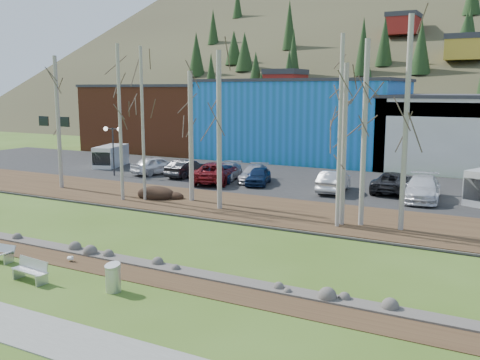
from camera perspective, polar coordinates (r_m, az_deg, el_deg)
The scene contains 35 objects.
ground at distance 21.61m, azimuth -17.54°, elevation -10.52°, with size 200.00×200.00×0.00m, color #3A5817.
dirt_strip at distance 23.03m, azimuth -13.78°, elevation -9.05°, with size 80.00×1.80×0.03m, color #382616.
near_bank_rocks at distance 23.74m, azimuth -12.15°, elevation -8.45°, with size 80.00×0.80×0.50m, color #47423D, non-canonical shape.
river at distance 26.85m, azimuth -6.48°, elevation -6.15°, with size 80.00×8.00×0.90m, color black, non-canonical shape.
far_bank_rocks at distance 30.19m, azimuth -2.05°, elevation -4.31°, with size 80.00×0.80×0.46m, color #47423D, non-canonical shape.
far_bank at distance 32.90m, azimuth 0.75°, elevation -2.99°, with size 80.00×7.00×0.15m, color #382616.
parking_lot at distance 42.33m, azimuth 7.30°, elevation -0.22°, with size 80.00×14.00×0.14m, color black.
building_brick at distance 65.75m, azimuth -8.09°, elevation 6.64°, with size 16.32×12.24×7.80m.
building_blue at distance 57.01m, azimuth 6.78°, elevation 6.47°, with size 20.40×12.24×8.30m.
hillside at distance 99.64m, azimuth 20.17°, elevation 15.00°, with size 160.00×72.00×35.00m, color #322E1E, non-canonical shape.
bench_intact at distance 22.29m, azimuth -21.40°, elevation -8.97°, with size 1.74×0.68×0.85m.
litter_bin at distance 20.30m, azimuth -13.37°, elevation -10.22°, with size 0.56×0.56×0.96m, color #B5B8BA.
seagull at distance 24.17m, azimuth -17.64°, elevation -7.96°, with size 0.41×0.19×0.29m.
dirt_mound at distance 36.13m, azimuth -8.94°, elevation -1.40°, with size 2.74×1.94×0.54m, color black.
birch_0 at distance 40.90m, azimuth -18.82°, elevation 5.80°, with size 0.28×0.28×9.48m.
birch_1 at distance 34.91m, azimuth -10.34°, elevation 5.85°, with size 0.20×0.20×9.81m.
birch_2 at distance 34.34m, azimuth -5.26°, elevation 4.61°, with size 0.31×0.31×8.27m.
birch_3 at distance 35.20m, azimuth -12.67°, elevation 5.93°, with size 0.21×0.21×9.96m.
birch_4 at distance 31.79m, azimuth -2.24°, elevation 5.25°, with size 0.30×0.30×9.38m.
birch_5 at distance 27.96m, azimuth 10.61°, elevation 5.01°, with size 0.21×0.21×9.90m.
birch_6 at distance 28.53m, azimuth 13.11°, elevation 4.78°, with size 0.27×0.27×9.66m.
birch_7 at distance 28.53m, azimuth 11.03°, elevation 3.65°, with size 0.27×0.27×8.47m.
birch_8 at distance 28.03m, azimuth 17.28°, elevation 5.61°, with size 0.27×0.27×10.74m.
street_lamp at distance 45.56m, azimuth -13.42°, elevation 4.46°, with size 1.51×0.69×4.08m.
car_0 at distance 45.93m, azimuth -8.88°, elevation 1.57°, with size 1.80×4.48×1.53m, color silver.
car_1 at distance 44.26m, azimuth -5.72°, elevation 1.26°, with size 1.50×4.31×1.42m, color black.
car_2 at distance 41.43m, azimuth -2.63°, elevation 0.84°, with size 2.61×5.67×1.58m, color maroon.
car_3 at distance 41.77m, azimuth 1.52°, elevation 0.70°, with size 1.78×4.38×1.27m, color #A5A5AE.
car_4 at distance 40.43m, azimuth 1.97°, elevation 0.42°, with size 1.53×3.81×1.30m, color #122447.
car_5 at distance 38.12m, azimuth 9.99°, elevation -0.14°, with size 1.58×4.53×1.49m, color #B7B7B9.
car_6 at distance 38.99m, azimuth 16.01°, elevation -0.20°, with size 2.37×5.15×1.43m, color #232326.
car_7 at distance 36.72m, azimuth 18.86°, elevation -0.84°, with size 2.18×5.36×1.55m, color silver.
car_8 at distance 42.90m, azimuth -1.39°, elevation 0.94°, with size 1.78×4.38×1.27m, color #A5A5AE.
car_9 at distance 41.81m, azimuth -1.69°, elevation 0.73°, with size 1.53×3.81×1.30m, color #122447.
van_grey at distance 51.32m, azimuth -13.68°, elevation 2.48°, with size 3.12×4.75×1.92m.
Camera 1 is at (14.75, -14.01, 7.31)m, focal length 40.00 mm.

